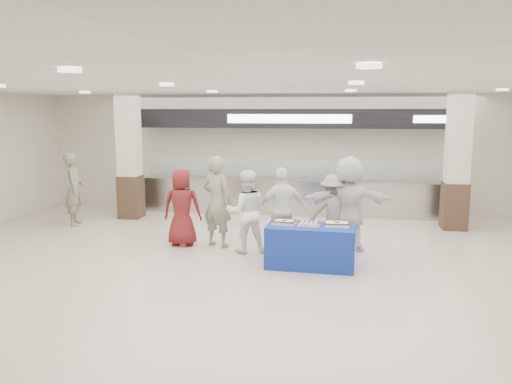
% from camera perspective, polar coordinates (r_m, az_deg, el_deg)
% --- Properties ---
extents(ground, '(14.00, 14.00, 0.00)m').
position_cam_1_polar(ground, '(8.43, 0.30, -9.82)').
color(ground, beige).
rests_on(ground, ground).
extents(serving_line, '(8.70, 0.85, 2.80)m').
position_cam_1_polar(serving_line, '(13.42, 3.83, 2.43)').
color(serving_line, '#ADB0B4').
rests_on(serving_line, ground).
extents(column_left, '(0.55, 0.55, 3.20)m').
position_cam_1_polar(column_left, '(13.21, -14.26, 3.67)').
color(column_left, '#362418').
rests_on(column_left, ground).
extents(column_right, '(0.55, 0.55, 3.20)m').
position_cam_1_polar(column_right, '(12.45, 21.98, 2.95)').
color(column_right, '#362418').
rests_on(column_right, ground).
extents(display_table, '(1.59, 0.86, 0.75)m').
position_cam_1_polar(display_table, '(8.98, 6.26, -6.17)').
color(display_table, '#163299').
rests_on(display_table, ground).
extents(sheet_cake_left, '(0.43, 0.36, 0.09)m').
position_cam_1_polar(sheet_cake_left, '(8.96, 3.26, -3.41)').
color(sheet_cake_left, silver).
rests_on(sheet_cake_left, display_table).
extents(sheet_cake_right, '(0.43, 0.34, 0.09)m').
position_cam_1_polar(sheet_cake_right, '(8.89, 9.22, -3.59)').
color(sheet_cake_right, silver).
rests_on(sheet_cake_right, display_table).
extents(cupcake_tray, '(0.41, 0.32, 0.06)m').
position_cam_1_polar(cupcake_tray, '(8.84, 6.02, -3.68)').
color(cupcake_tray, '#A1A2A6').
rests_on(cupcake_tray, display_table).
extents(civilian_maroon, '(0.83, 0.58, 1.60)m').
position_cam_1_polar(civilian_maroon, '(10.34, -8.46, -1.72)').
color(civilian_maroon, maroon).
rests_on(civilian_maroon, ground).
extents(soldier_a, '(0.80, 0.67, 1.86)m').
position_cam_1_polar(soldier_a, '(10.15, -4.45, -1.11)').
color(soldier_a, slate).
rests_on(soldier_a, ground).
extents(chef_tall, '(0.95, 0.84, 1.63)m').
position_cam_1_polar(chef_tall, '(9.73, -1.15, -2.24)').
color(chef_tall, white).
rests_on(chef_tall, ground).
extents(chef_short, '(1.06, 0.75, 1.67)m').
position_cam_1_polar(chef_short, '(9.81, 3.02, -2.03)').
color(chef_short, white).
rests_on(chef_short, ground).
extents(soldier_b, '(1.02, 0.63, 1.53)m').
position_cam_1_polar(soldier_b, '(10.01, 8.85, -2.32)').
color(soldier_b, slate).
rests_on(soldier_b, ground).
extents(civilian_white, '(1.82, 0.80, 1.90)m').
position_cam_1_polar(civilian_white, '(9.99, 10.51, -1.31)').
color(civilian_white, white).
rests_on(civilian_white, ground).
extents(soldier_bg, '(0.63, 0.75, 1.76)m').
position_cam_1_polar(soldier_bg, '(12.84, -20.08, 0.32)').
color(soldier_bg, slate).
rests_on(soldier_bg, ground).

